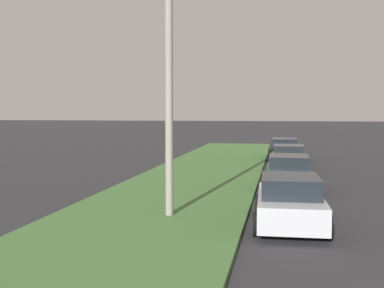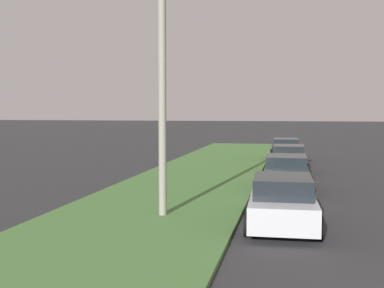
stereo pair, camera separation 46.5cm
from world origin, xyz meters
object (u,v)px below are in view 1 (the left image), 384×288
object	(u,v)px
parked_car_silver	(290,201)
streetlight	(181,75)
parked_car_green	(289,173)
parked_car_orange	(288,159)
parked_car_black	(284,149)

from	to	relation	value
parked_car_silver	streetlight	xyz separation A→B (m)	(0.34, 3.28, 3.67)
parked_car_green	streetlight	bearing A→B (deg)	150.93
parked_car_orange	parked_car_silver	bearing A→B (deg)	179.41
parked_car_silver	parked_car_orange	world-z (taller)	same
parked_car_silver	parked_car_green	world-z (taller)	same
parked_car_silver	parked_car_black	world-z (taller)	same
parked_car_black	parked_car_orange	bearing A→B (deg)	179.31
parked_car_green	parked_car_orange	xyz separation A→B (m)	(6.10, -0.07, 0.00)
parked_car_green	streetlight	world-z (taller)	streetlight
parked_car_silver	streetlight	size ratio (longest dim) A/B	0.58
parked_car_green	parked_car_black	world-z (taller)	same
parked_car_silver	streetlight	world-z (taller)	streetlight
parked_car_green	streetlight	xyz separation A→B (m)	(-6.10, 3.33, 3.67)
parked_car_green	parked_car_black	size ratio (longest dim) A/B	0.98
parked_car_silver	parked_car_black	xyz separation A→B (m)	(18.81, 0.10, 0.00)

